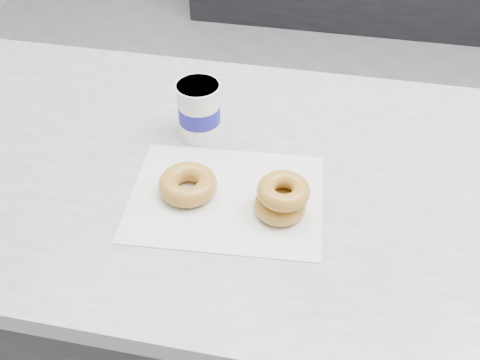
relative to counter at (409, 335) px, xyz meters
The scene contains 6 objects.
ground 0.75m from the counter, 90.00° to the left, with size 5.00×5.00×0.00m, color gray.
counter is the anchor object (origin of this frame).
wax_paper 0.62m from the counter, 169.40° to the right, with size 0.34×0.26×0.00m, color silver.
donut_single 0.68m from the counter, behind, with size 0.11×0.11×0.04m, color #BD8134.
donut_stack 0.58m from the counter, 163.39° to the right, with size 0.10×0.10×0.06m.
coffee_cup 0.72m from the counter, 169.72° to the left, with size 0.11×0.11×0.12m.
Camera 1 is at (-0.26, -1.34, 1.57)m, focal length 40.00 mm.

